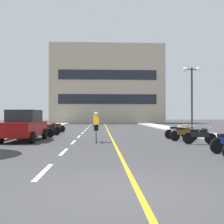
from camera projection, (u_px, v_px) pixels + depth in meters
ground_plane at (105, 131)px, 26.30m from camera, size 140.00×140.00×0.00m
curb_left at (37, 129)px, 28.99m from camera, size 2.40×72.00×0.12m
curb_right at (171, 129)px, 29.61m from camera, size 2.40×72.00×0.12m
lane_dash_0 at (44, 172)px, 7.24m from camera, size 0.14×2.20×0.01m
lane_dash_1 at (64, 152)px, 11.23m from camera, size 0.14×2.20×0.01m
lane_dash_2 at (73, 142)px, 15.23m from camera, size 0.14×2.20×0.01m
lane_dash_3 at (79, 137)px, 19.22m from camera, size 0.14×2.20×0.01m
lane_dash_4 at (83, 133)px, 23.22m from camera, size 0.14×2.20×0.01m
lane_dash_5 at (85, 130)px, 27.21m from camera, size 0.14×2.20×0.01m
lane_dash_6 at (87, 128)px, 31.21m from camera, size 0.14×2.20×0.01m
lane_dash_7 at (89, 127)px, 35.21m from camera, size 0.14×2.20×0.01m
lane_dash_8 at (90, 126)px, 39.20m from camera, size 0.14×2.20×0.01m
lane_dash_9 at (91, 125)px, 43.20m from camera, size 0.14×2.20×0.01m
lane_dash_10 at (92, 124)px, 47.19m from camera, size 0.14×2.20×0.01m
lane_dash_11 at (92, 123)px, 51.19m from camera, size 0.14×2.20×0.01m
centre_line_yellow at (107, 129)px, 29.31m from camera, size 0.12×66.00×0.01m
office_building at (107, 85)px, 54.34m from camera, size 21.65×8.00×15.04m
street_lamp_mid at (192, 85)px, 22.70m from camera, size 1.46×0.36×5.40m
parked_car_near at (25, 125)px, 15.98m from camera, size 2.04×4.26×1.82m
motorcycle_2 at (200, 135)px, 14.08m from camera, size 1.68×0.65×0.92m
motorcycle_3 at (184, 133)px, 16.01m from camera, size 1.70×0.60×0.92m
motorcycle_4 at (177, 131)px, 17.50m from camera, size 1.69×0.60×0.92m
motorcycle_5 at (42, 130)px, 18.56m from camera, size 1.66×0.74×0.92m
motorcycle_6 at (49, 129)px, 20.40m from camera, size 1.70×0.60×0.92m
motorcycle_7 at (50, 128)px, 22.11m from camera, size 1.69×0.61×0.92m
motorcycle_8 at (55, 127)px, 23.95m from camera, size 1.64×0.79×0.92m
cyclist_rider at (96, 126)px, 15.29m from camera, size 0.42×1.77×1.71m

